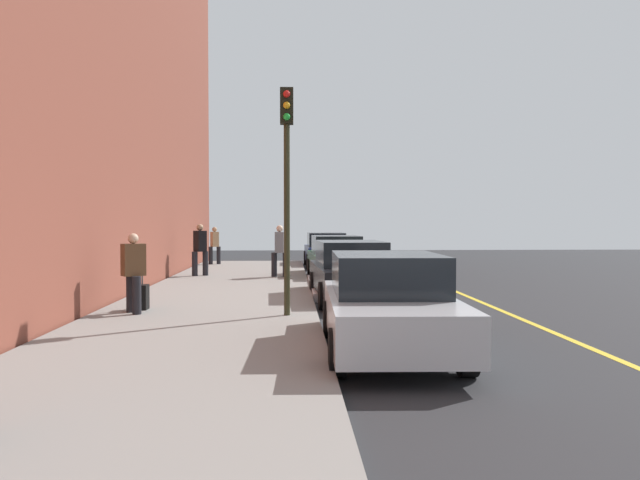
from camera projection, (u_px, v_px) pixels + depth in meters
ground_plane at (352, 301)px, 15.58m from camera, size 56.00×56.00×0.00m
sidewalk at (220, 299)px, 15.42m from camera, size 28.00×4.60×0.15m
lane_stripe_centre at (477, 300)px, 15.74m from camera, size 28.00×0.14×0.01m
snow_bank_curb at (320, 287)px, 18.07m from camera, size 5.44×0.56×0.22m
parked_car_navy at (326, 250)px, 27.70m from camera, size 4.39×1.95×1.51m
parked_car_green at (337, 257)px, 21.77m from camera, size 4.35×2.01×1.51m
parked_car_black at (351, 271)px, 15.63m from camera, size 4.61×2.03×1.51m
parked_car_silver at (388, 304)px, 9.39m from camera, size 4.47×1.99×1.51m
pedestrian_brown_coat at (133, 271)px, 12.52m from camera, size 0.48×0.52×1.62m
pedestrian_grey_coat at (280, 249)px, 20.83m from camera, size 0.49×0.57×1.74m
pedestrian_black_coat at (200, 248)px, 21.26m from camera, size 0.57×0.53×1.78m
pedestrian_tan_coat at (215, 244)px, 27.09m from camera, size 0.51×0.51×1.63m
traffic_light_pole at (287, 163)px, 12.19m from camera, size 0.35×0.26×4.48m
rolling_suitcase at (143, 297)px, 13.07m from camera, size 0.34×0.22×0.88m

